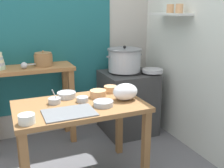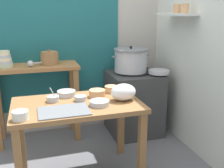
# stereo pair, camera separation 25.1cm
# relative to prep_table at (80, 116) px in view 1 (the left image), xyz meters

# --- Properties ---
(wall_back) EXTENTS (4.40, 0.12, 2.60)m
(wall_back) POSITION_rel_prep_table_xyz_m (0.00, 1.13, 0.69)
(wall_back) COLOR #B2ADA3
(wall_back) RESTS_ON ground
(wall_right) EXTENTS (0.30, 3.20, 2.60)m
(wall_right) POSITION_rel_prep_table_xyz_m (1.32, 0.24, 0.69)
(wall_right) COLOR silver
(wall_right) RESTS_ON ground
(prep_table) EXTENTS (1.10, 0.66, 0.72)m
(prep_table) POSITION_rel_prep_table_xyz_m (0.00, 0.00, 0.00)
(prep_table) COLOR olive
(prep_table) RESTS_ON ground
(back_shelf_table) EXTENTS (0.96, 0.40, 0.90)m
(back_shelf_table) POSITION_rel_prep_table_xyz_m (-0.32, 0.87, 0.07)
(back_shelf_table) COLOR #9E6B3D
(back_shelf_table) RESTS_ON ground
(stove_block) EXTENTS (0.60, 0.61, 0.78)m
(stove_block) POSITION_rel_prep_table_xyz_m (0.82, 0.74, -0.23)
(stove_block) COLOR #383838
(stove_block) RESTS_ON ground
(steamer_pot) EXTENTS (0.46, 0.41, 0.31)m
(steamer_pot) POSITION_rel_prep_table_xyz_m (0.78, 0.76, 0.31)
(steamer_pot) COLOR #B7BABF
(steamer_pot) RESTS_ON stove_block
(clay_pot) EXTENTS (0.20, 0.20, 0.17)m
(clay_pot) POSITION_rel_prep_table_xyz_m (-0.15, 0.87, 0.36)
(clay_pot) COLOR olive
(clay_pot) RESTS_ON back_shelf_table
(ladle) EXTENTS (0.29, 0.12, 0.07)m
(ladle) POSITION_rel_prep_table_xyz_m (-0.35, 0.80, 0.33)
(ladle) COLOR #B7BABF
(ladle) RESTS_ON back_shelf_table
(serving_tray) EXTENTS (0.40, 0.28, 0.01)m
(serving_tray) POSITION_rel_prep_table_xyz_m (-0.14, -0.17, 0.12)
(serving_tray) COLOR slate
(serving_tray) RESTS_ON prep_table
(plastic_bag) EXTENTS (0.23, 0.17, 0.15)m
(plastic_bag) POSITION_rel_prep_table_xyz_m (0.41, -0.05, 0.19)
(plastic_bag) COLOR white
(plastic_bag) RESTS_ON prep_table
(wide_pan) EXTENTS (0.24, 0.24, 0.04)m
(wide_pan) POSITION_rel_prep_table_xyz_m (1.06, 0.56, 0.19)
(wide_pan) COLOR #B7BABF
(wide_pan) RESTS_ON stove_block
(prep_bowl_0) EXTENTS (0.17, 0.17, 0.04)m
(prep_bowl_0) POSITION_rel_prep_table_xyz_m (0.17, -0.12, 0.13)
(prep_bowl_0) COLOR #B7BABF
(prep_bowl_0) RESTS_ON prep_table
(prep_bowl_1) EXTENTS (0.15, 0.15, 0.07)m
(prep_bowl_1) POSITION_rel_prep_table_xyz_m (0.21, 0.12, 0.15)
(prep_bowl_1) COLOR tan
(prep_bowl_1) RESTS_ON prep_table
(prep_bowl_2) EXTENTS (0.13, 0.13, 0.06)m
(prep_bowl_2) POSITION_rel_prep_table_xyz_m (0.38, 0.22, 0.14)
(prep_bowl_2) COLOR tan
(prep_bowl_2) RESTS_ON prep_table
(prep_bowl_3) EXTENTS (0.10, 0.10, 0.04)m
(prep_bowl_3) POSITION_rel_prep_table_xyz_m (0.04, 0.05, 0.14)
(prep_bowl_3) COLOR #B7BABF
(prep_bowl_3) RESTS_ON prep_table
(prep_bowl_4) EXTENTS (0.11, 0.11, 0.14)m
(prep_bowl_4) POSITION_rel_prep_table_xyz_m (-0.20, 0.10, 0.14)
(prep_bowl_4) COLOR #B7BABF
(prep_bowl_4) RESTS_ON prep_table
(prep_bowl_5) EXTENTS (0.17, 0.17, 0.05)m
(prep_bowl_5) POSITION_rel_prep_table_xyz_m (-0.06, 0.22, 0.14)
(prep_bowl_5) COLOR #B7BABF
(prep_bowl_5) RESTS_ON prep_table
(prep_bowl_6) EXTENTS (0.12, 0.12, 0.07)m
(prep_bowl_6) POSITION_rel_prep_table_xyz_m (-0.46, -0.24, 0.15)
(prep_bowl_6) COLOR silver
(prep_bowl_6) RESTS_ON prep_table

